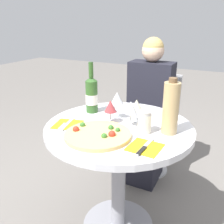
{
  "coord_description": "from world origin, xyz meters",
  "views": [
    {
      "loc": [
        0.55,
        -1.2,
        1.31
      ],
      "look_at": [
        -0.01,
        -0.06,
        0.84
      ],
      "focal_mm": 40.0,
      "sensor_mm": 36.0,
      "label": 1
    }
  ],
  "objects": [
    {
      "name": "wine_bottle",
      "position": [
        -0.25,
        0.13,
        0.86
      ],
      "size": [
        0.08,
        0.08,
        0.33
      ],
      "color": "#2D5623",
      "rests_on": "dining_table"
    },
    {
      "name": "tall_carafe",
      "position": [
        0.28,
        0.03,
        0.88
      ],
      "size": [
        0.08,
        0.08,
        0.3
      ],
      "color": "tan",
      "rests_on": "dining_table"
    },
    {
      "name": "dining_table",
      "position": [
        0.0,
        0.0,
        0.57
      ],
      "size": [
        0.85,
        0.85,
        0.74
      ],
      "color": "gray",
      "rests_on": "ground_plane"
    },
    {
      "name": "wine_glass_front_left",
      "position": [
        -0.06,
        0.01,
        0.84
      ],
      "size": [
        0.07,
        0.07,
        0.14
      ],
      "color": "silver",
      "rests_on": "dining_table"
    },
    {
      "name": "place_setting_left",
      "position": [
        -0.27,
        -0.13,
        0.75
      ],
      "size": [
        0.18,
        0.19,
        0.01
      ],
      "color": "gold",
      "rests_on": "dining_table"
    },
    {
      "name": "chair_behind_diner",
      "position": [
        -0.05,
        0.81,
        0.44
      ],
      "size": [
        0.42,
        0.42,
        0.87
      ],
      "rotation": [
        0.0,
        0.0,
        3.14
      ],
      "color": "#ADADB2",
      "rests_on": "ground_plane"
    },
    {
      "name": "wine_glass_front_right",
      "position": [
        0.07,
        0.01,
        0.85
      ],
      "size": [
        0.07,
        0.07,
        0.15
      ],
      "color": "silver",
      "rests_on": "dining_table"
    },
    {
      "name": "wine_glass_back_right",
      "position": [
        0.07,
        0.1,
        0.84
      ],
      "size": [
        0.07,
        0.07,
        0.13
      ],
      "color": "silver",
      "rests_on": "dining_table"
    },
    {
      "name": "place_setting_right",
      "position": [
        0.22,
        -0.19,
        0.75
      ],
      "size": [
        0.16,
        0.19,
        0.01
      ],
      "color": "gold",
      "rests_on": "dining_table"
    },
    {
      "name": "pizza_large",
      "position": [
        -0.04,
        -0.18,
        0.75
      ],
      "size": [
        0.35,
        0.35,
        0.05
      ],
      "color": "#DBB26B",
      "rests_on": "dining_table"
    },
    {
      "name": "sugar_shaker",
      "position": [
        0.16,
        -0.03,
        0.8
      ],
      "size": [
        0.07,
        0.07,
        0.12
      ],
      "color": "silver",
      "rests_on": "dining_table"
    },
    {
      "name": "seated_diner",
      "position": [
        -0.05,
        0.67,
        0.53
      ],
      "size": [
        0.36,
        0.41,
        1.19
      ],
      "rotation": [
        0.0,
        0.0,
        3.14
      ],
      "color": "black",
      "rests_on": "ground_plane"
    },
    {
      "name": "wine_glass_back_left",
      "position": [
        -0.06,
        0.1,
        0.87
      ],
      "size": [
        0.08,
        0.08,
        0.16
      ],
      "color": "silver",
      "rests_on": "dining_table"
    }
  ]
}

